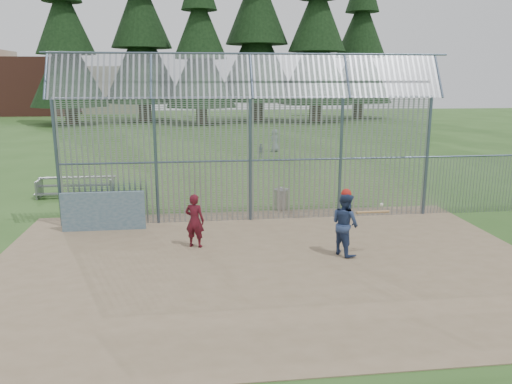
{
  "coord_description": "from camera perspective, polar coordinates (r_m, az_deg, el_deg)",
  "views": [
    {
      "loc": [
        -1.76,
        -12.3,
        4.62
      ],
      "look_at": [
        0.0,
        2.0,
        1.3
      ],
      "focal_mm": 35.0,
      "sensor_mm": 36.0,
      "label": 1
    }
  ],
  "objects": [
    {
      "name": "dirt_infield",
      "position": [
        12.79,
        1.38,
        -8.16
      ],
      "size": [
        14.0,
        10.0,
        0.02
      ],
      "primitive_type": "cube",
      "color": "#756047",
      "rests_on": "ground"
    },
    {
      "name": "conifer_row",
      "position": [
        54.29,
        -3.26,
        19.54
      ],
      "size": [
        38.48,
        12.26,
        20.2
      ],
      "color": "#332319",
      "rests_on": "ground"
    },
    {
      "name": "batter",
      "position": [
        13.35,
        10.14,
        -3.61
      ],
      "size": [
        0.92,
        1.0,
        1.67
      ],
      "primitive_type": "imported",
      "rotation": [
        0.0,
        0.0,
        2.01
      ],
      "color": "navy",
      "rests_on": "dirt_infield"
    },
    {
      "name": "bleacher",
      "position": [
        20.98,
        -19.87,
        0.62
      ],
      "size": [
        3.0,
        0.95,
        0.72
      ],
      "color": "gray",
      "rests_on": "ground"
    },
    {
      "name": "dugout_wall",
      "position": [
        15.97,
        -17.03,
        -2.11
      ],
      "size": [
        2.5,
        0.12,
        1.2
      ],
      "primitive_type": "cube",
      "color": "#38566B",
      "rests_on": "dirt_infield"
    },
    {
      "name": "ground",
      "position": [
        13.26,
        1.06,
        -7.42
      ],
      "size": [
        120.0,
        120.0,
        0.0
      ],
      "primitive_type": "plane",
      "color": "#2D511E",
      "rests_on": "ground"
    },
    {
      "name": "batting_gear",
      "position": [
        13.18,
        10.89,
        -0.61
      ],
      "size": [
        1.26,
        0.33,
        0.65
      ],
      "color": "#AC1D17",
      "rests_on": "ground"
    },
    {
      "name": "bg_kid_standing",
      "position": [
        31.77,
        2.15,
        5.91
      ],
      "size": [
        0.82,
        0.79,
        1.42
      ],
      "primitive_type": "imported",
      "rotation": [
        0.0,
        0.0,
        3.83
      ],
      "color": "slate",
      "rests_on": "ground"
    },
    {
      "name": "trash_can",
      "position": [
        17.82,
        2.88,
        -0.8
      ],
      "size": [
        0.56,
        0.56,
        0.82
      ],
      "color": "#999DA1",
      "rests_on": "ground"
    },
    {
      "name": "distant_buildings",
      "position": [
        72.06,
        -24.79,
        11.01
      ],
      "size": [
        26.5,
        10.5,
        8.0
      ],
      "color": "brown",
      "rests_on": "ground"
    },
    {
      "name": "onlooker",
      "position": [
        13.85,
        -7.02,
        -3.26
      ],
      "size": [
        0.64,
        0.54,
        1.5
      ],
      "primitive_type": "imported",
      "rotation": [
        0.0,
        0.0,
        2.75
      ],
      "color": "maroon",
      "rests_on": "dirt_infield"
    },
    {
      "name": "backstop_fence",
      "position": [
        16.29,
        5.73,
        4.94
      ],
      "size": [
        20.09,
        0.81,
        5.3
      ],
      "color": "#47566B",
      "rests_on": "ground"
    },
    {
      "name": "bg_kid_seated",
      "position": [
        29.23,
        0.56,
        4.72
      ],
      "size": [
        0.54,
        0.37,
        0.84
      ],
      "primitive_type": "imported",
      "rotation": [
        0.0,
        0.0,
        2.78
      ],
      "color": "slate",
      "rests_on": "ground"
    }
  ]
}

